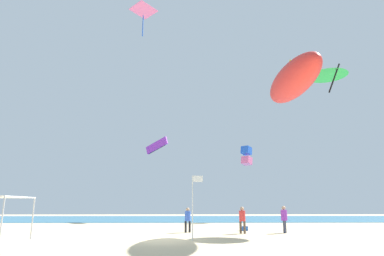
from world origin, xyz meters
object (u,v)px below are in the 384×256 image
person_leftmost (284,217)px  banner_flag (194,201)px  person_central (242,218)px  kite_inflatable_red (293,80)px  kite_diamond_pink (143,12)px  kite_box_blue (247,156)px  cooler_box (244,228)px  kite_delta_green (327,73)px  kite_parafoil_purple (157,146)px  person_near_tent (188,218)px

person_leftmost → banner_flag: banner_flag is taller
person_central → kite_inflatable_red: size_ratio=0.21×
kite_diamond_pink → kite_inflatable_red: kite_diamond_pink is taller
kite_box_blue → cooler_box: bearing=-62.7°
person_central → kite_diamond_pink: size_ratio=0.60×
kite_delta_green → kite_diamond_pink: size_ratio=1.25×
kite_delta_green → kite_diamond_pink: 18.13m
person_central → kite_parafoil_purple: (-7.59, 19.62, 8.47)m
person_leftmost → kite_box_blue: size_ratio=0.76×
kite_parafoil_purple → kite_inflatable_red: 23.31m
person_near_tent → kite_inflatable_red: (7.68, -1.67, 9.80)m
kite_diamond_pink → cooler_box: bearing=-153.7°
person_near_tent → person_leftmost: 6.73m
person_near_tent → kite_inflatable_red: 12.56m
banner_flag → kite_box_blue: (7.23, 22.07, 5.83)m
person_near_tent → kite_delta_green: size_ratio=0.46×
kite_box_blue → kite_parafoil_purple: bearing=-150.1°
person_near_tent → person_central: (3.70, -1.09, 0.04)m
person_near_tent → person_leftmost: bearing=-26.1°
kite_diamond_pink → kite_box_blue: kite_diamond_pink is taller
kite_delta_green → kite_inflatable_red: 6.45m
banner_flag → kite_delta_green: (11.83, 7.86, 11.03)m
banner_flag → kite_delta_green: size_ratio=0.95×
cooler_box → kite_inflatable_red: kite_inflatable_red is taller
kite_inflatable_red → person_leftmost: bearing=-138.5°
person_near_tent → person_leftmost: (6.69, -0.66, 0.07)m
person_leftmost → kite_parafoil_purple: (-10.58, 19.19, 8.44)m
kite_delta_green → kite_box_blue: 15.81m
banner_flag → kite_inflatable_red: kite_inflatable_red is taller
person_near_tent → cooler_box: person_near_tent is taller
banner_flag → kite_diamond_pink: kite_diamond_pink is taller
person_central → kite_delta_green: kite_delta_green is taller
person_central → kite_diamond_pink: (-8.05, 5.82, 19.33)m
kite_parafoil_purple → kite_diamond_pink: size_ratio=1.04×
person_leftmost → kite_parafoil_purple: kite_parafoil_purple is taller
banner_flag → kite_inflatable_red: 12.03m
cooler_box → person_near_tent: bearing=-158.8°
person_near_tent → kite_parafoil_purple: size_ratio=0.55×
person_central → kite_delta_green: 15.14m
banner_flag → kite_delta_green: 17.98m
kite_parafoil_purple → kite_box_blue: size_ratio=1.29×
person_central → kite_parafoil_purple: 22.67m
person_central → kite_delta_green: bearing=-115.4°
kite_box_blue → kite_inflatable_red: kite_inflatable_red is taller
person_leftmost → banner_flag: (-6.41, -4.82, 1.04)m
person_leftmost → kite_parafoil_purple: bearing=-124.5°
kite_diamond_pink → kite_box_blue: size_ratio=1.24×
person_leftmost → person_central: (-2.99, -0.43, -0.03)m
banner_flag → person_central: bearing=52.1°
person_central → person_leftmost: bearing=-129.7°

